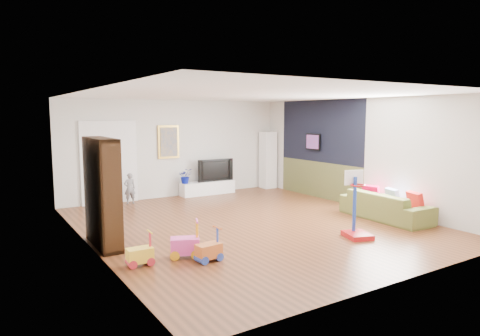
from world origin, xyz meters
TOP-DOWN VIEW (x-y plane):
  - floor at (0.00, 0.00)m, footprint 6.50×7.50m
  - ceiling at (0.00, 0.00)m, footprint 6.50×7.50m
  - wall_back at (0.00, 3.75)m, footprint 6.50×0.00m
  - wall_front at (0.00, -3.75)m, footprint 6.50×0.00m
  - wall_left at (-3.25, 0.00)m, footprint 0.00×7.50m
  - wall_right at (3.25, 0.00)m, footprint 0.00×7.50m
  - navy_accent at (3.23, 1.40)m, footprint 0.01×3.20m
  - olive_wainscot at (3.23, 1.40)m, footprint 0.01×3.20m
  - doorway at (-1.90, 3.71)m, footprint 1.45×0.06m
  - painting_back at (-0.25, 3.71)m, footprint 0.62×0.06m
  - artwork_right at (3.17, 1.60)m, footprint 0.04×0.56m
  - media_console at (0.84, 3.49)m, footprint 1.63×0.42m
  - tall_cabinet at (2.99, 3.48)m, footprint 0.42×0.42m
  - bookshelf at (-3.02, 0.12)m, footprint 0.36×1.31m
  - sofa at (2.76, -1.26)m, footprint 0.89×2.09m
  - basketball_hoop at (1.12, -1.95)m, footprint 0.58×0.64m
  - ride_on_yellow at (-2.83, -1.21)m, footprint 0.40×0.26m
  - ride_on_orange at (-1.85, -1.60)m, footprint 0.42×0.28m
  - ride_on_pink at (-2.09, -1.24)m, footprint 0.53×0.44m
  - child at (-1.49, 3.38)m, footprint 0.30×0.20m
  - tv at (1.08, 3.52)m, footprint 1.12×0.18m
  - vase_plant at (0.14, 3.49)m, footprint 0.45×0.42m
  - pillow_left at (2.95, -1.86)m, footprint 0.23×0.43m
  - pillow_center at (2.96, -1.28)m, footprint 0.22×0.40m
  - pillow_right at (2.93, -0.70)m, footprint 0.20×0.40m

SIDE VIEW (x-z plane):
  - floor at x=0.00m, z-range 0.00..0.00m
  - media_console at x=0.84m, z-range 0.00..0.38m
  - ride_on_yellow at x=-2.83m, z-range 0.00..0.52m
  - ride_on_orange at x=-1.85m, z-range 0.00..0.53m
  - sofa at x=2.76m, z-range 0.00..0.60m
  - ride_on_pink at x=-2.09m, z-range 0.00..0.61m
  - child at x=-1.49m, z-range 0.00..0.81m
  - pillow_left at x=2.95m, z-range 0.27..0.68m
  - pillow_center at x=2.96m, z-range 0.28..0.67m
  - pillow_right at x=2.93m, z-range 0.28..0.67m
  - olive_wainscot at x=3.23m, z-range 0.00..1.00m
  - vase_plant at x=0.14m, z-range 0.38..0.81m
  - basketball_hoop at x=1.12m, z-range 0.00..1.27m
  - tv at x=1.08m, z-range 0.38..1.02m
  - tall_cabinet at x=2.99m, z-range 0.00..1.77m
  - bookshelf at x=-3.02m, z-range 0.00..1.90m
  - doorway at x=-1.90m, z-range 0.00..2.10m
  - wall_back at x=0.00m, z-range 0.00..2.70m
  - wall_front at x=0.00m, z-range 0.00..2.70m
  - wall_left at x=-3.25m, z-range 0.00..2.70m
  - wall_right at x=3.25m, z-range 0.00..2.70m
  - artwork_right at x=3.17m, z-range 1.32..1.78m
  - painting_back at x=-0.25m, z-range 1.09..2.01m
  - navy_accent at x=3.23m, z-range 1.00..2.70m
  - ceiling at x=0.00m, z-range 2.70..2.70m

